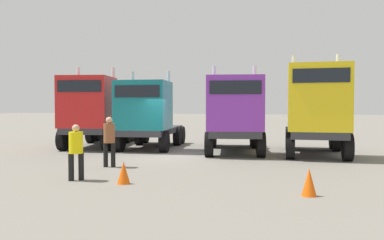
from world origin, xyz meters
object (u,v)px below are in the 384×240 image
object	(u,v)px
semi_truck_purple	(234,114)
traffic_cone_near	(309,182)
visitor_in_hivis	(76,148)
visitor_with_camera	(109,138)
semi_truck_yellow	(317,109)
traffic_cone_mid	(124,173)
semi_truck_red	(93,112)
semi_truck_teal	(147,115)

from	to	relation	value
semi_truck_purple	traffic_cone_near	world-z (taller)	semi_truck_purple
visitor_in_hivis	visitor_with_camera	xyz separation A→B (m)	(-0.36, 2.47, 0.10)
semi_truck_yellow	visitor_in_hivis	bearing A→B (deg)	-45.12
semi_truck_yellow	visitor_with_camera	xyz separation A→B (m)	(-6.97, -5.30, -1.01)
semi_truck_yellow	traffic_cone_mid	distance (m)	9.43
semi_truck_red	semi_truck_teal	distance (m)	3.02
semi_truck_teal	semi_truck_purple	distance (m)	4.50
traffic_cone_near	visitor_in_hivis	bearing A→B (deg)	-179.10
semi_truck_purple	traffic_cone_mid	xyz separation A→B (m)	(-1.50, -7.67, -1.51)
visitor_with_camera	semi_truck_teal	bearing A→B (deg)	-177.93
semi_truck_teal	visitor_with_camera	xyz separation A→B (m)	(1.08, -5.48, -0.72)
visitor_with_camera	semi_truck_yellow	bearing A→B (deg)	118.13
visitor_in_hivis	traffic_cone_mid	world-z (taller)	visitor_in_hivis
visitor_in_hivis	visitor_with_camera	size ratio (longest dim) A/B	0.91
semi_truck_teal	visitor_with_camera	bearing A→B (deg)	1.46
visitor_in_hivis	semi_truck_yellow	bearing A→B (deg)	-80.68
semi_truck_yellow	visitor_in_hivis	world-z (taller)	semi_truck_yellow
traffic_cone_near	traffic_cone_mid	size ratio (longest dim) A/B	1.07
semi_truck_teal	semi_truck_purple	world-z (taller)	semi_truck_purple
visitor_with_camera	traffic_cone_mid	distance (m)	3.21
semi_truck_red	semi_truck_yellow	world-z (taller)	semi_truck_yellow
visitor_with_camera	traffic_cone_near	world-z (taller)	visitor_with_camera
semi_truck_teal	semi_truck_yellow	xyz separation A→B (m)	(8.05, -0.18, 0.29)
visitor_in_hivis	traffic_cone_near	world-z (taller)	visitor_in_hivis
semi_truck_teal	traffic_cone_near	world-z (taller)	semi_truck_teal
traffic_cone_mid	semi_truck_red	bearing A→B (deg)	127.82
semi_truck_red	visitor_with_camera	distance (m)	6.73
semi_truck_purple	visitor_with_camera	distance (m)	6.27
visitor_in_hivis	visitor_with_camera	bearing A→B (deg)	-31.91
semi_truck_purple	traffic_cone_mid	world-z (taller)	semi_truck_purple
semi_truck_yellow	visitor_with_camera	size ratio (longest dim) A/B	3.32
visitor_in_hivis	semi_truck_teal	bearing A→B (deg)	-29.97
semi_truck_purple	traffic_cone_near	xyz separation A→B (m)	(3.43, -7.57, -1.49)
visitor_with_camera	semi_truck_red	bearing A→B (deg)	-151.25
semi_truck_purple	visitor_in_hivis	size ratio (longest dim) A/B	3.96
semi_truck_teal	visitor_in_hivis	world-z (taller)	semi_truck_teal
visitor_in_hivis	traffic_cone_mid	bearing A→B (deg)	-130.33
semi_truck_teal	semi_truck_red	bearing A→B (deg)	-95.75
semi_truck_teal	traffic_cone_near	size ratio (longest dim) A/B	8.94
semi_truck_purple	semi_truck_yellow	size ratio (longest dim) A/B	1.09
semi_truck_teal	visitor_with_camera	size ratio (longest dim) A/B	3.35
visitor_with_camera	traffic_cone_mid	xyz separation A→B (m)	(1.91, -2.47, -0.73)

